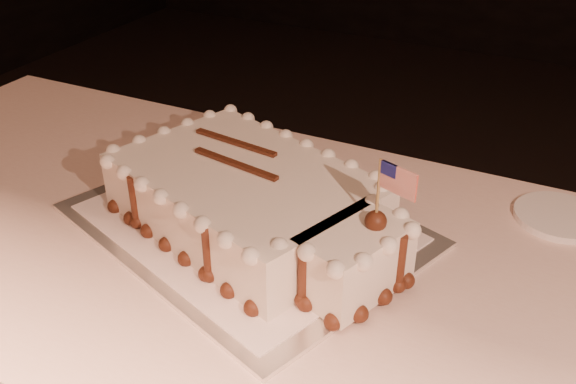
% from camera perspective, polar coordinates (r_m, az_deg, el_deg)
% --- Properties ---
extents(cake_board, '(0.67, 0.58, 0.01)m').
position_cam_1_polar(cake_board, '(1.08, -3.79, -2.92)').
color(cake_board, white).
rests_on(cake_board, banquet_table).
extents(doily, '(0.60, 0.52, 0.00)m').
position_cam_1_polar(doily, '(1.08, -3.80, -2.70)').
color(doily, white).
rests_on(doily, cake_board).
extents(sheet_cake, '(0.55, 0.42, 0.21)m').
position_cam_1_polar(sheet_cake, '(1.04, -2.83, -1.01)').
color(sheet_cake, white).
rests_on(sheet_cake, doily).
extents(side_plate, '(0.15, 0.15, 0.01)m').
position_cam_1_polar(side_plate, '(1.19, 22.95, -2.02)').
color(side_plate, white).
rests_on(side_plate, banquet_table).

